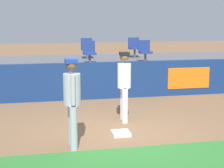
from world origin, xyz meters
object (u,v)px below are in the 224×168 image
object	(u,v)px
seat_front_center	(89,51)
seat_back_right	(134,46)
first_base	(121,133)
player_runner_visitor	(72,97)
player_fielder_home	(124,82)
seat_back_center	(87,47)
seat_front_right	(145,50)

from	to	relation	value
seat_front_center	seat_back_right	world-z (taller)	same
first_base	seat_back_right	xyz separation A→B (m)	(2.20, 7.02, 1.39)
player_runner_visitor	seat_back_right	world-z (taller)	player_runner_visitor
first_base	seat_front_center	xyz separation A→B (m)	(0.03, 5.22, 1.39)
player_runner_visitor	seat_back_right	size ratio (longest dim) A/B	2.18
first_base	seat_back_right	world-z (taller)	seat_back_right
player_runner_visitor	seat_back_right	distance (m)	8.29
player_runner_visitor	seat_front_center	bearing A→B (deg)	167.43
player_fielder_home	player_runner_visitor	xyz separation A→B (m)	(-1.48, -1.65, 0.03)
seat_back_center	first_base	bearing A→B (deg)	-91.47
player_runner_visitor	seat_front_center	world-z (taller)	player_runner_visitor
player_runner_visitor	seat_front_right	world-z (taller)	player_runner_visitor
seat_front_center	seat_back_right	distance (m)	2.82
seat_back_center	seat_front_right	world-z (taller)	same
first_base	seat_back_center	size ratio (longest dim) A/B	0.48
seat_back_center	seat_back_right	distance (m)	2.02
player_fielder_home	player_runner_visitor	distance (m)	2.21
first_base	player_runner_visitor	xyz separation A→B (m)	(-1.14, -0.56, 1.02)
seat_back_right	seat_back_center	bearing A→B (deg)	-180.00
player_runner_visitor	seat_back_center	bearing A→B (deg)	168.96
seat_front_right	seat_front_center	bearing A→B (deg)	180.00
player_fielder_home	player_runner_visitor	world-z (taller)	player_runner_visitor
player_fielder_home	seat_front_right	bearing A→B (deg)	161.74
player_runner_visitor	seat_back_right	xyz separation A→B (m)	(3.34, 7.58, 0.37)
player_runner_visitor	first_base	bearing A→B (deg)	114.83
first_base	player_runner_visitor	distance (m)	1.63
player_fielder_home	seat_front_right	world-z (taller)	seat_front_right
player_fielder_home	seat_front_center	world-z (taller)	seat_front_center
first_base	seat_front_right	bearing A→B (deg)	67.89
seat_back_center	seat_front_center	size ratio (longest dim) A/B	1.00
first_base	player_fielder_home	bearing A→B (deg)	72.76
first_base	player_fielder_home	size ratio (longest dim) A/B	0.22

